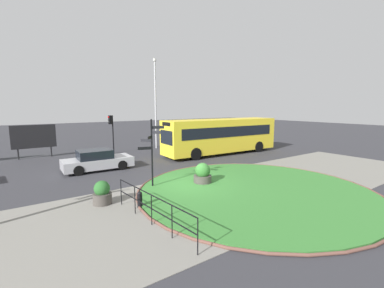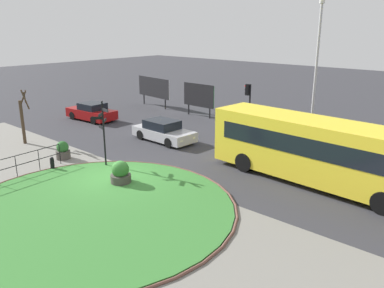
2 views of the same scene
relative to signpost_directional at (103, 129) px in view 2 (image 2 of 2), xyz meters
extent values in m
plane|color=#333338|center=(1.75, -0.83, -2.12)|extent=(120.00, 120.00, 0.00)
cube|color=gray|center=(1.75, -3.03, -2.11)|extent=(32.00, 7.59, 0.02)
cylinder|color=#387A33|center=(4.01, -3.48, -2.07)|extent=(11.58, 11.58, 0.10)
torus|color=brown|center=(4.01, -3.48, -2.07)|extent=(11.89, 11.89, 0.11)
cylinder|color=black|center=(0.02, 0.01, -0.36)|extent=(0.09, 0.09, 3.53)
sphere|color=black|center=(0.02, 0.01, 1.45)|extent=(0.10, 0.10, 0.10)
cube|color=black|center=(0.38, -0.06, 1.06)|extent=(0.63, 0.16, 0.15)
cube|color=black|center=(0.18, -0.24, 0.82)|extent=(0.31, 0.45, 0.15)
cube|color=black|center=(-0.20, -0.22, 0.59)|extent=(0.40, 0.41, 0.15)
cube|color=black|center=(-0.19, 0.26, 0.38)|extent=(0.39, 0.46, 0.15)
cube|color=black|center=(-0.35, 0.12, 0.00)|extent=(0.66, 0.23, 0.15)
cylinder|color=black|center=(-1.69, -2.18, -1.83)|extent=(0.21, 0.21, 0.58)
sphere|color=black|center=(-1.69, -2.18, -1.51)|extent=(0.20, 0.20, 0.20)
cube|color=black|center=(-2.01, -3.94, -0.98)|extent=(0.42, 5.07, 0.03)
cube|color=black|center=(-2.01, -3.94, -1.50)|extent=(0.42, 5.07, 0.03)
cylinder|color=black|center=(-2.21, -1.41, -1.55)|extent=(0.04, 0.04, 1.14)
cylinder|color=black|center=(-2.11, -2.68, -1.55)|extent=(0.04, 0.04, 1.14)
cylinder|color=black|center=(-2.01, -3.94, -1.55)|extent=(0.04, 0.04, 1.14)
cube|color=yellow|center=(9.60, 5.36, -0.43)|extent=(11.10, 3.01, 2.83)
cube|color=black|center=(9.53, 4.12, -0.03)|extent=(9.66, 0.52, 0.88)
cube|color=black|center=(9.66, 6.59, -0.03)|extent=(9.66, 0.52, 0.88)
cube|color=black|center=(4.10, 5.64, -0.29)|extent=(0.12, 2.00, 1.10)
cube|color=black|center=(4.10, 5.64, 0.77)|extent=(0.09, 1.34, 0.28)
cylinder|color=black|center=(6.03, 4.42, -1.62)|extent=(1.01, 0.35, 1.00)
cylinder|color=black|center=(6.14, 6.66, -1.62)|extent=(1.01, 0.35, 1.00)
cylinder|color=black|center=(13.05, 4.05, -1.62)|extent=(1.01, 0.35, 1.00)
cube|color=#B7B7BC|center=(-1.22, 5.63, -1.63)|extent=(4.50, 2.01, 0.63)
cube|color=black|center=(-1.40, 5.64, -1.03)|extent=(2.18, 1.71, 0.57)
cube|color=#EAEACC|center=(1.03, 6.12, -1.60)|extent=(0.03, 0.20, 0.12)
cube|color=#EAEACC|center=(0.99, 5.00, -1.60)|extent=(0.03, 0.20, 0.12)
cylinder|color=black|center=(0.18, 6.44, -1.80)|extent=(0.65, 0.24, 0.64)
cylinder|color=black|center=(0.13, 4.73, -1.80)|extent=(0.65, 0.24, 0.64)
cylinder|color=black|center=(-2.57, 6.53, -1.80)|extent=(0.65, 0.24, 0.64)
cylinder|color=black|center=(-2.62, 4.82, -1.80)|extent=(0.65, 0.24, 0.64)
cube|color=maroon|center=(-9.93, 5.95, -1.59)|extent=(4.42, 2.16, 0.72)
cube|color=black|center=(-9.75, 5.97, -0.97)|extent=(1.98, 1.76, 0.52)
cube|color=#EAEACC|center=(-12.04, 5.24, -1.55)|extent=(0.03, 0.20, 0.12)
cube|color=#EAEACC|center=(-12.12, 6.36, -1.55)|extent=(0.03, 0.20, 0.12)
cylinder|color=black|center=(-11.20, 5.01, -1.80)|extent=(0.65, 0.26, 0.64)
cylinder|color=black|center=(-11.32, 6.71, -1.80)|extent=(0.65, 0.26, 0.64)
cylinder|color=black|center=(-8.54, 5.20, -1.80)|extent=(0.65, 0.26, 0.64)
cylinder|color=black|center=(-8.66, 6.90, -1.80)|extent=(0.65, 0.26, 0.64)
cylinder|color=black|center=(1.75, 11.21, -0.40)|extent=(0.11, 0.11, 3.44)
cube|color=black|center=(1.54, 11.18, 0.93)|extent=(0.29, 0.29, 0.78)
sphere|color=red|center=(1.39, 11.16, 1.17)|extent=(0.16, 0.16, 0.16)
sphere|color=black|center=(1.39, 11.16, 0.93)|extent=(0.16, 0.16, 0.16)
sphere|color=black|center=(1.39, 11.16, 0.69)|extent=(0.16, 0.16, 0.16)
cylinder|color=#B7B7BC|center=(6.27, 11.54, 2.18)|extent=(0.16, 0.16, 8.61)
cylinder|color=silver|center=(6.27, 11.54, 6.60)|extent=(0.32, 0.32, 0.22)
cylinder|color=black|center=(-5.48, 12.76, -1.23)|extent=(0.12, 0.12, 1.80)
cylinder|color=black|center=(-3.12, 12.74, -1.23)|extent=(0.12, 0.12, 1.80)
cube|color=green|center=(-4.30, 12.75, -0.33)|extent=(3.15, 0.14, 1.80)
cube|color=black|center=(-4.30, 12.68, -0.33)|extent=(3.25, 0.06, 1.90)
cylinder|color=black|center=(-11.90, 13.36, -1.22)|extent=(0.12, 0.12, 1.81)
cylinder|color=black|center=(-8.54, 12.96, -1.22)|extent=(0.12, 0.12, 1.81)
cube|color=silver|center=(-10.22, 13.16, -0.32)|extent=(4.49, 0.65, 1.72)
cube|color=black|center=(-10.23, 13.09, -0.32)|extent=(4.58, 0.57, 1.82)
cylinder|color=#47423D|center=(-2.86, -0.84, -1.88)|extent=(0.80, 0.80, 0.50)
sphere|color=#286028|center=(-2.86, -0.84, -1.41)|extent=(0.68, 0.68, 0.68)
cylinder|color=#47423D|center=(2.58, -1.00, -1.88)|extent=(0.99, 0.99, 0.48)
sphere|color=#33702D|center=(2.58, -1.00, -1.37)|extent=(0.84, 0.84, 0.84)
cylinder|color=#423323|center=(-7.50, -0.85, -0.71)|extent=(0.20, 0.20, 2.83)
cylinder|color=#423323|center=(-7.21, -0.64, 0.77)|extent=(0.54, 0.69, 1.37)
cylinder|color=#423323|center=(-7.34, -0.59, 0.88)|extent=(0.62, 0.43, 0.77)
cylinder|color=#423323|center=(-7.56, -0.57, 0.87)|extent=(0.66, 0.24, 0.94)
camera|label=1|loc=(-6.00, -12.10, 2.17)|focal=24.47mm
camera|label=2|loc=(16.99, -11.95, 5.26)|focal=36.96mm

